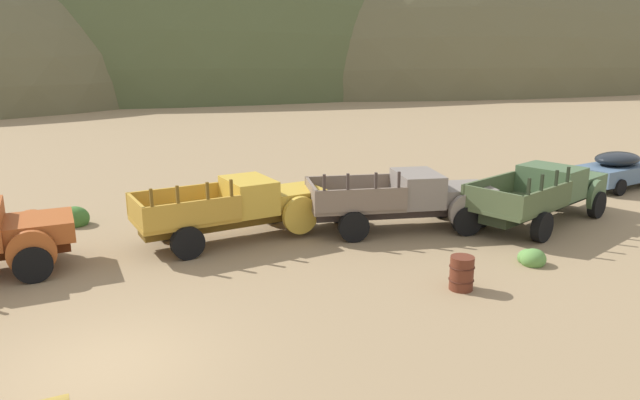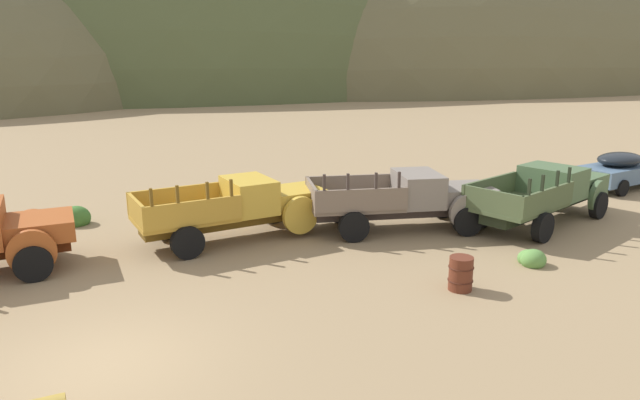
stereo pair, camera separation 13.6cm
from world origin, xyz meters
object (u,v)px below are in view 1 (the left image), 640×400
Objects in this scene: truck_weathered_green at (548,192)px; car_chalk_blue at (621,168)px; oil_drum_foreground at (462,273)px; truck_faded_yellow at (244,206)px; truck_primer_gray at (413,199)px.

car_chalk_blue is at bearing 2.23° from truck_weathered_green.
oil_drum_foreground is at bearing -162.73° from car_chalk_blue.
truck_weathered_green reaches higher than car_chalk_blue.
truck_faded_yellow is 0.96× the size of truck_primer_gray.
car_chalk_blue is 14.63m from oil_drum_foreground.
truck_faded_yellow is 16.90m from car_chalk_blue.
truck_faded_yellow reaches higher than oil_drum_foreground.
truck_weathered_green is at bearing 1.62° from truck_primer_gray.
truck_primer_gray is 11.58m from car_chalk_blue.
truck_weathered_green is 7.90× the size of oil_drum_foreground.
car_chalk_blue reaches higher than oil_drum_foreground.
car_chalk_blue is (16.90, -0.35, -0.20)m from truck_faded_yellow.
truck_primer_gray is at bearing -19.64° from truck_faded_yellow.
oil_drum_foreground is (3.53, -6.29, -0.58)m from truck_faded_yellow.
truck_primer_gray is 1.34× the size of car_chalk_blue.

